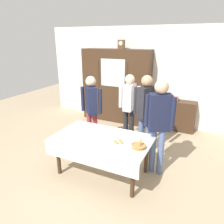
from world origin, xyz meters
TOP-DOWN VIEW (x-y plane):
  - ground_plane at (0.00, 0.00)m, footprint 12.00×12.00m
  - back_wall at (0.00, 2.65)m, footprint 6.40×0.10m
  - dining_table at (0.00, -0.24)m, footprint 1.71×1.01m
  - wall_cabinet at (-0.90, 2.35)m, footprint 2.01×0.46m
  - mantel_clock at (-0.75, 2.35)m, footprint 0.18×0.11m
  - bookshelf_low at (0.80, 2.41)m, footprint 1.10×0.35m
  - book_stack at (0.80, 2.40)m, footprint 0.18×0.23m
  - tea_cup_center at (-0.16, 0.00)m, footprint 0.13×0.13m
  - tea_cup_near_right at (-0.39, -0.43)m, footprint 0.13×0.13m
  - tea_cup_near_left at (-0.69, -0.22)m, footprint 0.13×0.13m
  - bread_basket at (0.70, -0.28)m, footprint 0.24×0.24m
  - pastry_plate at (0.34, -0.27)m, footprint 0.28×0.28m
  - spoon_far_left at (-0.65, 0.05)m, footprint 0.12×0.02m
  - spoon_front_edge at (-0.48, -0.56)m, footprint 0.12×0.02m
  - spoon_mid_left at (0.12, -0.47)m, footprint 0.12×0.02m
  - person_beside_shelf at (0.46, 0.82)m, footprint 0.52×0.41m
  - person_behind_table_right at (-0.70, 0.62)m, footprint 0.52×0.40m
  - person_near_right_end at (0.88, 0.24)m, footprint 0.52×0.34m
  - person_behind_table_left at (-0.04, 1.21)m, footprint 0.52×0.37m

SIDE VIEW (x-z plane):
  - ground_plane at x=0.00m, z-range 0.00..0.00m
  - bookshelf_low at x=0.80m, z-range 0.00..0.81m
  - dining_table at x=0.00m, z-range 0.27..0.99m
  - spoon_far_left at x=-0.65m, z-range 0.72..0.73m
  - spoon_front_edge at x=-0.48m, z-range 0.72..0.73m
  - spoon_mid_left at x=0.12m, z-range 0.72..0.73m
  - pastry_plate at x=0.34m, z-range 0.71..0.76m
  - tea_cup_center at x=-0.16m, z-range 0.72..0.78m
  - tea_cup_near_right at x=-0.39m, z-range 0.72..0.78m
  - tea_cup_near_left at x=-0.69m, z-range 0.72..0.78m
  - bread_basket at x=0.70m, z-range 0.68..0.84m
  - book_stack at x=0.80m, z-range 0.82..0.90m
  - person_behind_table_left at x=-0.04m, z-range 0.17..1.80m
  - person_behind_table_right at x=-0.70m, z-range 0.18..1.80m
  - person_beside_shelf at x=0.46m, z-range 0.19..1.89m
  - wall_cabinet at x=-0.90m, z-range 0.00..2.10m
  - person_near_right_end at x=0.88m, z-range 0.20..1.94m
  - back_wall at x=0.00m, z-range 0.00..2.70m
  - mantel_clock at x=-0.75m, z-range 2.10..2.34m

